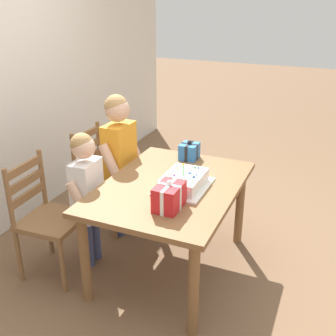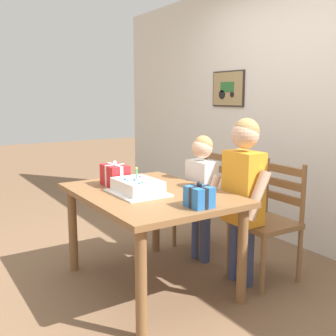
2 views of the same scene
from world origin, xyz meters
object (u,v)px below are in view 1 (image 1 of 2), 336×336
Objects in this scene: birthday_cake at (184,181)px; gift_box_beside_cake at (189,151)px; gift_box_red_large at (169,196)px; child_younger at (87,188)px; chair_left at (47,218)px; child_older at (120,152)px; chair_right at (102,177)px; dining_table at (171,197)px.

gift_box_beside_cake is at bearing 16.50° from birthday_cake.
gift_box_beside_cake is (0.52, 0.16, 0.02)m from birthday_cake.
gift_box_red_large reaches higher than gift_box_beside_cake.
chair_left is at bearing 133.29° from child_younger.
child_younger is (-0.51, 0.00, -0.10)m from child_older.
gift_box_red_large is 1.02m from chair_left.
chair_left is at bearing 162.45° from child_older.
chair_right is (-0.14, 0.78, -0.33)m from gift_box_beside_cake.
birthday_cake is at bearing -90.36° from dining_table.
dining_table is at bearing 89.64° from birthday_cake.
chair_right is 0.84× the size of child_younger.
child_younger reaches higher than dining_table.
gift_box_beside_cake is 0.15× the size of child_younger.
child_older is at bearing -17.55° from chair_left.
birthday_cake is at bearing 4.11° from gift_box_red_large.
dining_table is at bearing -118.56° from child_older.
child_older reaches higher than chair_right.
chair_right is at bearing 76.05° from child_older.
dining_table is at bearing -65.09° from chair_left.
gift_box_red_large is 1.42× the size of gift_box_beside_cake.
child_older is at bearing 61.44° from dining_table.
chair_left is (-0.07, 0.96, -0.34)m from gift_box_red_large.
birthday_cake is at bearing -67.51° from chair_left.
chair_left is 0.37m from child_younger.
child_younger reaches higher than birthday_cake.
gift_box_beside_cake is at bearing -70.93° from child_older.
birthday_cake is 0.55m from gift_box_beside_cake.
child_older reaches higher than birthday_cake.
chair_left is 0.81m from child_older.
chair_left is 0.84× the size of child_younger.
child_older is at bearing -0.04° from child_younger.
child_younger is (-0.17, 0.61, 0.04)m from dining_table.
birthday_cake reaches higher than dining_table.
gift_box_beside_cake reaches higher than dining_table.
gift_box_beside_cake is (0.84, 0.18, -0.02)m from gift_box_red_large.
chair_left is at bearing 112.49° from birthday_cake.
birthday_cake is 0.74m from child_younger.
child_older is at bearing 109.07° from gift_box_beside_cake.
dining_table is 0.55m from gift_box_beside_cake.
child_older is (-0.06, -0.23, 0.30)m from chair_right.
gift_box_red_large is (-0.32, -0.02, 0.03)m from birthday_cake.
chair_right is at bearing 99.80° from gift_box_beside_cake.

